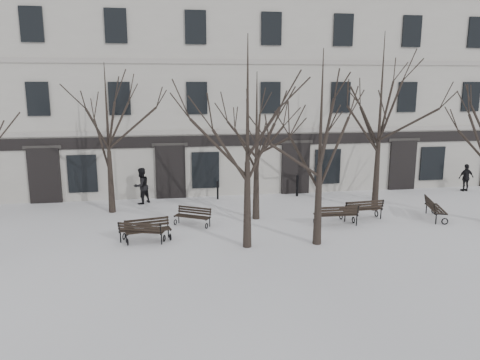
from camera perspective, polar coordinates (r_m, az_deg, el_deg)
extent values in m
plane|color=white|center=(18.72, 2.95, -7.57)|extent=(100.00, 100.00, 0.00)
cube|color=#B8B5AB|center=(30.50, -2.15, 10.45)|extent=(40.00, 10.00, 11.00)
cube|color=#A49E97|center=(25.64, -0.72, 5.96)|extent=(40.00, 0.12, 0.25)
cube|color=#A49E97|center=(25.53, -0.74, 14.25)|extent=(40.00, 0.12, 0.25)
cube|color=black|center=(25.69, -0.72, 4.84)|extent=(40.00, 0.10, 0.60)
cube|color=black|center=(26.39, -22.71, 0.49)|extent=(1.60, 0.22, 2.90)
cube|color=#2D2B28|center=(26.12, -22.99, 3.70)|extent=(1.90, 0.08, 0.18)
cube|color=black|center=(26.01, -18.65, 0.74)|extent=(1.50, 0.14, 2.00)
cube|color=black|center=(25.64, -8.46, 0.97)|extent=(1.60, 0.22, 2.90)
cube|color=#2D2B28|center=(25.37, -8.56, 4.29)|extent=(1.90, 0.08, 0.18)
cube|color=black|center=(25.73, -4.23, 1.22)|extent=(1.50, 0.14, 2.00)
cube|color=black|center=(26.65, 6.76, 1.43)|extent=(1.60, 0.22, 2.90)
cube|color=#2D2B28|center=(26.39, 6.87, 4.62)|extent=(1.90, 0.08, 0.18)
cube|color=black|center=(27.23, 10.61, 1.63)|extent=(1.50, 0.14, 2.00)
cube|color=black|center=(29.10, 19.17, 1.72)|extent=(1.60, 0.22, 2.90)
cube|color=#2D2B28|center=(28.86, 19.41, 4.64)|extent=(1.90, 0.08, 0.18)
cube|color=black|center=(30.05, 22.37, 1.89)|extent=(1.50, 0.14, 2.00)
cube|color=black|center=(25.98, -23.40, 9.06)|extent=(1.10, 0.14, 1.70)
cube|color=black|center=(26.12, -24.07, 16.96)|extent=(1.10, 0.14, 1.70)
cube|color=black|center=(25.32, -14.48, 9.60)|extent=(1.10, 0.14, 1.70)
cube|color=black|center=(25.47, -14.91, 17.71)|extent=(1.10, 0.14, 1.70)
cube|color=black|center=(25.28, -5.28, 9.92)|extent=(1.10, 0.14, 1.70)
cube|color=black|center=(25.43, -5.44, 18.05)|extent=(1.10, 0.14, 1.70)
cube|color=black|center=(25.87, 3.73, 9.98)|extent=(1.10, 0.14, 1.70)
cube|color=black|center=(26.01, 3.84, 17.93)|extent=(1.10, 0.14, 1.70)
cube|color=black|center=(27.05, 12.14, 9.82)|extent=(1.10, 0.14, 1.70)
cube|color=black|center=(27.18, 12.48, 17.42)|extent=(1.10, 0.14, 1.70)
cube|color=black|center=(28.73, 19.70, 9.50)|extent=(1.10, 0.14, 1.70)
cube|color=black|center=(28.86, 20.21, 16.65)|extent=(1.10, 0.14, 1.70)
cube|color=black|center=(30.85, 26.31, 9.09)|extent=(1.10, 0.14, 1.70)
cube|color=black|center=(30.97, 26.93, 15.74)|extent=(1.10, 0.14, 1.70)
cone|color=black|center=(17.70, 0.89, -3.07)|extent=(0.34, 0.34, 3.32)
cone|color=black|center=(18.30, 9.50, -3.06)|extent=(0.34, 0.34, 3.12)
cone|color=black|center=(23.39, -15.48, -0.25)|extent=(0.34, 0.34, 2.99)
cone|color=black|center=(21.48, 1.98, -1.12)|extent=(0.34, 0.34, 2.81)
cone|color=black|center=(23.82, 16.30, 0.64)|extent=(0.34, 0.34, 3.59)
torus|color=black|center=(18.79, -13.54, -7.36)|extent=(0.11, 0.29, 0.29)
cylinder|color=black|center=(19.10, -13.70, -6.79)|extent=(0.05, 0.05, 0.45)
cube|color=black|center=(18.86, -13.66, -6.31)|extent=(0.16, 0.54, 0.05)
torus|color=black|center=(19.06, -8.49, -6.88)|extent=(0.11, 0.29, 0.29)
cylinder|color=black|center=(19.37, -8.73, -6.33)|extent=(0.05, 0.05, 0.45)
cube|color=black|center=(19.13, -8.64, -5.85)|extent=(0.16, 0.54, 0.05)
cube|color=black|center=(18.77, -11.01, -6.22)|extent=(1.76, 0.46, 0.03)
cube|color=black|center=(18.90, -11.09, -6.10)|extent=(1.76, 0.46, 0.03)
cube|color=black|center=(19.03, -11.16, -5.98)|extent=(1.76, 0.46, 0.03)
cube|color=black|center=(19.16, -11.24, -5.86)|extent=(1.76, 0.46, 0.03)
cube|color=black|center=(19.16, -11.27, -5.46)|extent=(1.75, 0.41, 0.09)
cube|color=black|center=(19.15, -11.30, -5.10)|extent=(1.75, 0.41, 0.09)
cube|color=black|center=(19.13, -11.33, -4.74)|extent=(1.75, 0.41, 0.09)
cylinder|color=black|center=(19.05, -13.79, -5.52)|extent=(0.07, 0.15, 0.49)
cylinder|color=black|center=(19.31, -8.82, -5.07)|extent=(0.07, 0.15, 0.49)
torus|color=black|center=(18.95, -9.22, -7.03)|extent=(0.13, 0.29, 0.29)
cylinder|color=black|center=(18.60, -9.55, -7.13)|extent=(0.05, 0.05, 0.44)
cube|color=black|center=(18.69, -9.41, -6.31)|extent=(0.21, 0.53, 0.05)
torus|color=black|center=(19.49, -13.96, -6.69)|extent=(0.13, 0.29, 0.29)
cylinder|color=black|center=(19.15, -14.36, -6.78)|extent=(0.05, 0.05, 0.44)
cube|color=black|center=(19.24, -14.20, -5.99)|extent=(0.21, 0.53, 0.05)
cube|color=black|center=(19.14, -11.63, -5.91)|extent=(1.72, 0.60, 0.03)
cube|color=black|center=(19.01, -11.76, -6.03)|extent=(1.72, 0.60, 0.03)
cube|color=black|center=(18.89, -11.90, -6.15)|extent=(1.72, 0.60, 0.03)
cube|color=black|center=(18.77, -12.04, -6.28)|extent=(1.72, 0.60, 0.03)
cube|color=black|center=(18.69, -12.10, -5.94)|extent=(1.70, 0.55, 0.09)
cube|color=black|center=(18.64, -12.14, -5.62)|extent=(1.70, 0.55, 0.09)
cube|color=black|center=(18.59, -12.18, -5.29)|extent=(1.70, 0.55, 0.09)
cylinder|color=black|center=(18.40, -9.67, -5.97)|extent=(0.08, 0.15, 0.49)
cylinder|color=black|center=(18.96, -14.51, -5.65)|extent=(0.08, 0.15, 0.49)
torus|color=black|center=(21.69, 13.65, -4.76)|extent=(0.06, 0.31, 0.31)
cylinder|color=black|center=(21.33, 14.03, -4.81)|extent=(0.05, 0.05, 0.48)
cube|color=black|center=(21.43, 13.88, -4.06)|extent=(0.07, 0.58, 0.05)
torus|color=black|center=(21.12, 9.07, -5.02)|extent=(0.06, 0.31, 0.31)
cylinder|color=black|center=(20.74, 9.38, -5.08)|extent=(0.05, 0.05, 0.48)
cube|color=black|center=(20.85, 9.25, -4.30)|extent=(0.07, 0.58, 0.05)
cube|color=black|center=(21.33, 11.39, -3.96)|extent=(1.91, 0.15, 0.04)
cube|color=black|center=(21.19, 11.52, -4.06)|extent=(1.91, 0.15, 0.04)
cube|color=black|center=(21.06, 11.65, -4.17)|extent=(1.91, 0.15, 0.04)
cube|color=black|center=(20.93, 11.79, -4.28)|extent=(1.91, 0.15, 0.04)
cube|color=black|center=(20.85, 11.84, -3.95)|extent=(1.91, 0.09, 0.10)
cube|color=black|center=(20.80, 11.88, -3.63)|extent=(1.91, 0.09, 0.10)
cube|color=black|center=(20.74, 11.91, -3.31)|extent=(1.91, 0.09, 0.10)
cylinder|color=black|center=(21.13, 14.17, -3.70)|extent=(0.05, 0.15, 0.53)
cylinder|color=black|center=(20.54, 9.49, -3.94)|extent=(0.05, 0.15, 0.53)
torus|color=black|center=(21.04, -7.89, -5.11)|extent=(0.17, 0.25, 0.26)
cylinder|color=black|center=(21.29, -7.47, -4.68)|extent=(0.05, 0.05, 0.41)
cube|color=black|center=(21.09, -7.70, -4.27)|extent=(0.29, 0.45, 0.05)
torus|color=black|center=(20.36, -4.10, -5.60)|extent=(0.17, 0.25, 0.26)
cylinder|color=black|center=(20.62, -3.72, -5.15)|extent=(0.05, 0.05, 0.41)
cube|color=black|center=(20.42, -3.92, -4.72)|extent=(0.29, 0.45, 0.05)
cube|color=black|center=(20.57, -6.09, -4.59)|extent=(1.44, 0.89, 0.03)
cube|color=black|center=(20.68, -5.93, -4.50)|extent=(1.44, 0.89, 0.03)
cube|color=black|center=(20.79, -5.77, -4.41)|extent=(1.44, 0.89, 0.03)
cube|color=black|center=(20.90, -5.62, -4.32)|extent=(1.44, 0.89, 0.03)
cube|color=black|center=(20.90, -5.58, -3.99)|extent=(1.41, 0.85, 0.08)
cube|color=black|center=(20.88, -5.56, -3.69)|extent=(1.41, 0.85, 0.08)
cube|color=black|center=(20.87, -5.54, -3.39)|extent=(1.41, 0.85, 0.08)
cylinder|color=black|center=(21.24, -7.41, -3.64)|extent=(0.10, 0.13, 0.45)
cylinder|color=black|center=(20.58, -3.65, -4.07)|extent=(0.10, 0.13, 0.45)
torus|color=black|center=(22.99, 16.29, -3.96)|extent=(0.08, 0.31, 0.31)
cylinder|color=black|center=(22.65, 16.80, -3.99)|extent=(0.05, 0.05, 0.48)
cube|color=black|center=(22.74, 16.58, -3.28)|extent=(0.10, 0.59, 0.05)
torus|color=black|center=(22.14, 12.21, -4.35)|extent=(0.08, 0.31, 0.31)
cylinder|color=black|center=(21.78, 12.67, -4.38)|extent=(0.05, 0.05, 0.48)
cube|color=black|center=(21.88, 12.47, -3.64)|extent=(0.10, 0.59, 0.05)
cube|color=black|center=(22.49, 14.28, -3.26)|extent=(1.93, 0.26, 0.04)
cube|color=black|center=(22.37, 14.46, -3.35)|extent=(1.93, 0.26, 0.04)
cube|color=black|center=(22.24, 14.65, -3.45)|extent=(1.93, 0.26, 0.04)
cube|color=black|center=(22.11, 14.83, -3.54)|extent=(1.93, 0.26, 0.04)
cube|color=black|center=(22.04, 14.91, -3.22)|extent=(1.93, 0.21, 0.10)
cube|color=black|center=(21.99, 14.95, -2.91)|extent=(1.93, 0.21, 0.10)
cube|color=black|center=(21.94, 15.00, -2.60)|extent=(1.93, 0.21, 0.10)
cylinder|color=black|center=(22.46, 16.98, -2.92)|extent=(0.06, 0.16, 0.53)
cylinder|color=black|center=(21.59, 12.82, -3.28)|extent=(0.06, 0.16, 0.53)
torus|color=black|center=(22.78, 23.69, -4.64)|extent=(0.31, 0.14, 0.31)
cylinder|color=black|center=(22.66, 22.78, -4.41)|extent=(0.05, 0.05, 0.47)
cube|color=black|center=(22.65, 23.30, -3.84)|extent=(0.57, 0.23, 0.05)
torus|color=black|center=(24.45, 22.62, -3.47)|extent=(0.31, 0.14, 0.31)
cylinder|color=black|center=(24.34, 21.77, -3.26)|extent=(0.05, 0.05, 0.47)
cube|color=black|center=(24.33, 22.25, -2.72)|extent=(0.57, 0.23, 0.05)
cube|color=black|center=(23.54, 23.31, -3.22)|extent=(0.67, 1.84, 0.04)
cube|color=black|center=(23.50, 22.96, -3.22)|extent=(0.67, 1.84, 0.04)
cube|color=black|center=(23.47, 22.61, -3.21)|extent=(0.67, 1.84, 0.04)
cube|color=black|center=(23.43, 22.26, -3.20)|extent=(0.67, 1.84, 0.04)
cube|color=black|center=(23.39, 22.18, -2.88)|extent=(0.61, 1.82, 0.09)
cube|color=black|center=(23.35, 22.15, -2.58)|extent=(0.61, 1.82, 0.09)
cube|color=black|center=(23.32, 22.12, -2.27)|extent=(0.61, 1.82, 0.09)
cylinder|color=black|center=(22.53, 22.66, -3.31)|extent=(0.16, 0.09, 0.52)
cylinder|color=black|center=(24.22, 21.66, -2.23)|extent=(0.16, 0.09, 0.52)
cylinder|color=black|center=(25.32, -2.74, -1.35)|extent=(0.11, 0.11, 0.91)
sphere|color=black|center=(25.21, -2.75, -0.29)|extent=(0.13, 0.13, 0.13)
cylinder|color=black|center=(26.14, 6.99, -0.77)|extent=(0.13, 0.13, 1.12)
sphere|color=black|center=(26.02, 7.03, 0.47)|extent=(0.16, 0.16, 0.16)
imported|color=black|center=(25.03, -11.85, -2.82)|extent=(1.16, 1.15, 1.89)
imported|color=black|center=(30.28, 25.71, -1.22)|extent=(0.96, 0.44, 1.60)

